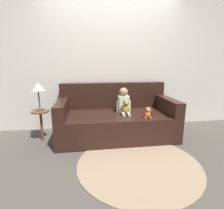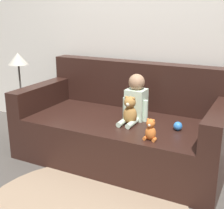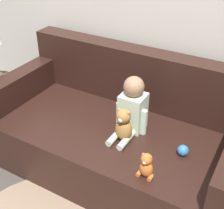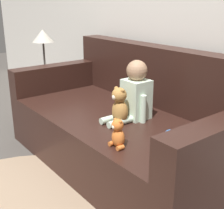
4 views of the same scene
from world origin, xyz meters
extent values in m
plane|color=#4C4742|center=(0.00, 0.00, 0.00)|extent=(12.00, 12.00, 0.00)
cube|color=silver|center=(0.00, 0.58, 1.30)|extent=(8.00, 0.05, 2.60)
cube|color=black|center=(0.00, 0.00, 0.21)|extent=(1.97, 0.98, 0.43)
cube|color=black|center=(0.00, 0.40, 0.67)|extent=(1.97, 0.18, 0.48)
cube|color=black|center=(-0.90, 0.00, 0.55)|extent=(0.16, 0.98, 0.24)
cube|color=black|center=(0.90, 0.00, 0.55)|extent=(0.16, 0.98, 0.24)
cube|color=silver|center=(0.13, 0.05, 0.57)|extent=(0.18, 0.17, 0.29)
sphere|color=#A37A5B|center=(0.13, 0.05, 0.78)|extent=(0.15, 0.15, 0.15)
cylinder|color=silver|center=(0.09, -0.14, 0.45)|extent=(0.05, 0.21, 0.05)
cylinder|color=silver|center=(0.18, -0.14, 0.45)|extent=(0.05, 0.21, 0.05)
cylinder|color=silver|center=(0.03, 0.02, 0.53)|extent=(0.04, 0.04, 0.20)
cylinder|color=silver|center=(0.23, 0.02, 0.53)|extent=(0.04, 0.04, 0.20)
ellipsoid|color=#AD7A3D|center=(0.14, -0.11, 0.51)|extent=(0.13, 0.11, 0.17)
sphere|color=#AD7A3D|center=(0.14, -0.12, 0.64)|extent=(0.11, 0.11, 0.11)
sphere|color=#AD7A3D|center=(0.11, -0.12, 0.68)|extent=(0.03, 0.03, 0.03)
sphere|color=#AD7A3D|center=(0.18, -0.12, 0.68)|extent=(0.03, 0.03, 0.03)
sphere|color=beige|center=(0.14, -0.16, 0.63)|extent=(0.04, 0.04, 0.04)
ellipsoid|color=orange|center=(0.43, -0.36, 0.49)|extent=(0.09, 0.07, 0.12)
sphere|color=orange|center=(0.43, -0.37, 0.57)|extent=(0.07, 0.07, 0.07)
sphere|color=orange|center=(0.41, -0.37, 0.60)|extent=(0.02, 0.02, 0.02)
sphere|color=orange|center=(0.45, -0.37, 0.60)|extent=(0.02, 0.02, 0.02)
sphere|color=beige|center=(0.43, -0.40, 0.56)|extent=(0.03, 0.03, 0.03)
cylinder|color=orange|center=(0.39, -0.38, 0.44)|extent=(0.03, 0.05, 0.03)
cylinder|color=orange|center=(0.47, -0.38, 0.44)|extent=(0.03, 0.05, 0.03)
sphere|color=#337FDB|center=(0.57, -0.06, 0.47)|extent=(0.08, 0.08, 0.08)
cylinder|color=brown|center=(-1.26, 0.00, 0.51)|extent=(0.28, 0.28, 0.02)
cylinder|color=brown|center=(-1.26, 0.00, 0.25)|extent=(0.04, 0.04, 0.49)
cylinder|color=#4C4742|center=(-1.26, 0.00, 0.53)|extent=(0.12, 0.12, 0.03)
cylinder|color=#4C4742|center=(-1.26, 0.00, 0.70)|extent=(0.02, 0.02, 0.30)
cone|color=#B7B2A3|center=(-1.26, 0.00, 0.91)|extent=(0.22, 0.22, 0.13)
camera|label=1|loc=(-0.49, -2.87, 1.26)|focal=28.00mm
camera|label=2|loc=(1.22, -2.54, 1.42)|focal=50.00mm
camera|label=3|loc=(0.95, -1.69, 1.86)|focal=50.00mm
camera|label=4|loc=(1.74, -1.42, 1.27)|focal=50.00mm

